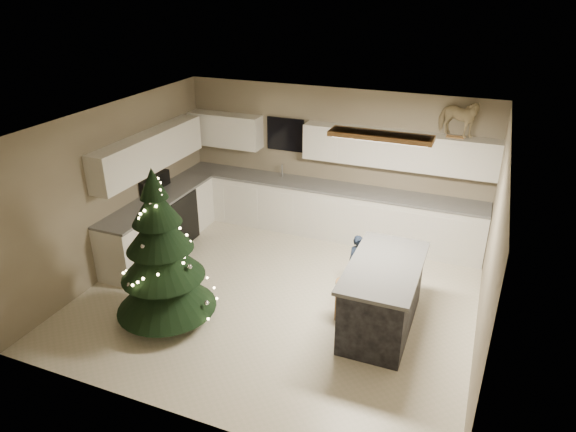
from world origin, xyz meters
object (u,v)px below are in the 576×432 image
object	(u,v)px
rocking_horse	(458,118)
bar_stool	(346,291)
toddler	(358,263)
christmas_tree	(162,262)
island	(382,296)

from	to	relation	value
rocking_horse	bar_stool	bearing A→B (deg)	178.74
toddler	rocking_horse	world-z (taller)	rocking_horse
bar_stool	christmas_tree	xyz separation A→B (m)	(-2.25, -0.93, 0.47)
bar_stool	toddler	size ratio (longest dim) A/B	0.68
island	toddler	distance (m)	0.98
island	bar_stool	xyz separation A→B (m)	(-0.49, 0.01, -0.04)
bar_stool	christmas_tree	size ratio (longest dim) A/B	0.26
christmas_tree	island	bearing A→B (deg)	18.72
island	rocking_horse	world-z (taller)	rocking_horse
christmas_tree	toddler	bearing A→B (deg)	38.38
christmas_tree	rocking_horse	size ratio (longest dim) A/B	2.90
christmas_tree	toddler	size ratio (longest dim) A/B	2.58
island	rocking_horse	bearing A→B (deg)	78.99
christmas_tree	toddler	world-z (taller)	christmas_tree
bar_stool	toddler	world-z (taller)	toddler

